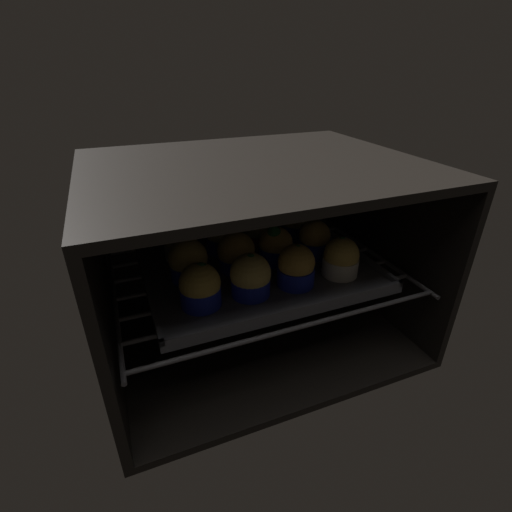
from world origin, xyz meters
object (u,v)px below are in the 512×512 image
at_px(muffin_row1_col0, 188,262).
at_px(muffin_row0_col2, 296,267).
at_px(muffin_row0_col0, 200,287).
at_px(muffin_row1_col3, 314,240).
at_px(muffin_row2_col0, 180,242).
at_px(muffin_row2_col2, 260,229).
at_px(muffin_row0_col3, 341,258).
at_px(muffin_row0_col1, 250,277).
at_px(muffin_row2_col1, 222,236).
at_px(muffin_row1_col1, 236,253).
at_px(muffin_row2_col3, 296,223).
at_px(muffin_row1_col2, 276,246).
at_px(baking_tray, 256,267).

bearing_deg(muffin_row1_col0, muffin_row0_col2, -27.41).
height_order(muffin_row0_col0, muffin_row1_col3, same).
bearing_deg(muffin_row2_col0, muffin_row1_col3, -19.79).
bearing_deg(muffin_row2_col2, muffin_row0_col3, -62.91).
relative_size(muffin_row0_col1, muffin_row2_col1, 0.97).
height_order(muffin_row0_col0, muffin_row1_col0, muffin_row1_col0).
distance_m(muffin_row1_col1, muffin_row2_col3, 0.19).
bearing_deg(muffin_row1_col2, muffin_row2_col0, 152.79).
xyz_separation_m(baking_tray, muffin_row1_col0, (-0.13, -0.00, 0.04)).
bearing_deg(muffin_row1_col1, muffin_row0_col3, -27.58).
height_order(muffin_row0_col1, muffin_row2_col2, same).
xyz_separation_m(muffin_row1_col2, muffin_row2_col3, (0.09, 0.09, 0.00)).
bearing_deg(muffin_row2_col0, muffin_row0_col1, -65.36).
distance_m(muffin_row0_col0, muffin_row1_col2, 0.20).
relative_size(muffin_row0_col0, muffin_row0_col2, 0.97).
bearing_deg(muffin_row2_col0, muffin_row1_col2, -27.21).
bearing_deg(muffin_row2_col0, muffin_row0_col3, -34.13).
height_order(muffin_row0_col1, muffin_row1_col3, muffin_row0_col1).
relative_size(muffin_row1_col0, muffin_row2_col0, 1.01).
xyz_separation_m(muffin_row1_col1, muffin_row2_col2, (0.08, 0.09, 0.00)).
xyz_separation_m(muffin_row0_col0, muffin_row2_col2, (0.18, 0.18, 0.00)).
height_order(muffin_row0_col1, muffin_row1_col1, muffin_row0_col1).
relative_size(muffin_row0_col0, muffin_row2_col3, 0.99).
bearing_deg(muffin_row1_col0, muffin_row0_col0, -90.33).
bearing_deg(muffin_row1_col3, muffin_row1_col1, 178.42).
height_order(muffin_row0_col2, muffin_row2_col1, muffin_row2_col1).
bearing_deg(muffin_row2_col0, baking_tray, -34.55).
relative_size(baking_tray, muffin_row1_col0, 5.44).
distance_m(muffin_row0_col0, muffin_row1_col3, 0.28).
height_order(muffin_row2_col2, muffin_row2_col3, same).
xyz_separation_m(baking_tray, muffin_row2_col0, (-0.13, 0.09, 0.04)).
distance_m(muffin_row0_col0, muffin_row0_col1, 0.09).
xyz_separation_m(muffin_row1_col2, muffin_row2_col1, (-0.09, 0.08, 0.00)).
xyz_separation_m(muffin_row0_col1, muffin_row2_col3, (0.18, 0.18, -0.00)).
distance_m(muffin_row0_col1, muffin_row1_col0, 0.13).
height_order(baking_tray, muffin_row1_col1, muffin_row1_col1).
distance_m(muffin_row0_col2, muffin_row0_col3, 0.09).
bearing_deg(muffin_row1_col3, muffin_row0_col1, -153.17).
relative_size(muffin_row1_col2, muffin_row2_col2, 1.05).
xyz_separation_m(muffin_row0_col0, muffin_row2_col0, (0.00, 0.18, 0.00)).
bearing_deg(muffin_row0_col1, muffin_row2_col0, 114.64).
height_order(muffin_row1_col1, muffin_row2_col0, muffin_row2_col0).
distance_m(muffin_row0_col2, muffin_row1_col2, 0.09).
height_order(muffin_row1_col2, muffin_row2_col3, muffin_row1_col2).
distance_m(baking_tray, muffin_row1_col1, 0.06).
distance_m(muffin_row0_col0, muffin_row2_col1, 0.20).
relative_size(muffin_row1_col1, muffin_row2_col2, 0.99).
relative_size(muffin_row1_col3, muffin_row2_col1, 0.96).
bearing_deg(muffin_row2_col3, muffin_row1_col2, -135.34).
distance_m(muffin_row1_col2, muffin_row1_col3, 0.09).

